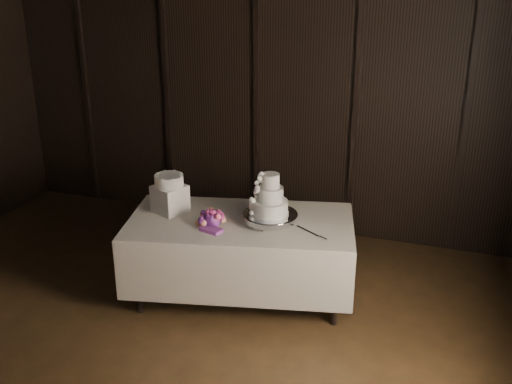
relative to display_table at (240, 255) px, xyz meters
The scene contains 8 objects.
room 2.19m from the display_table, 102.61° to the right, with size 6.08×7.08×3.08m.
display_table is the anchor object (origin of this frame).
cake_stand 0.47m from the display_table, ahead, with size 0.48×0.48×0.09m, color silver.
wedding_cake 0.63m from the display_table, ahead, with size 0.36×0.31×0.37m.
bouquet 0.49m from the display_table, 138.27° to the right, with size 0.30×0.40×0.19m, color #EB597E, non-canonical shape.
box_pedestal 0.82m from the display_table, behind, with size 0.26×0.26×0.25m, color white.
small_cake 0.93m from the display_table, behind, with size 0.26×0.26×0.10m, color white.
cake_knife 0.72m from the display_table, ahead, with size 0.37×0.02×0.01m, color silver.
Camera 1 is at (2.16, -2.65, 2.92)m, focal length 42.00 mm.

